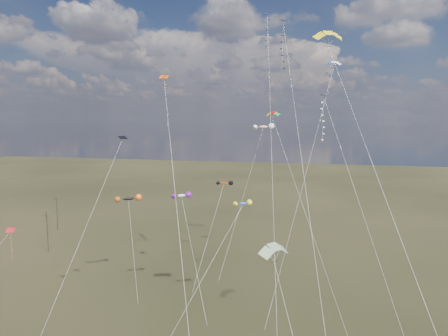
% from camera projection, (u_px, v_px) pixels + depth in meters
% --- Properties ---
extents(utility_pole_near, '(1.40, 0.20, 8.00)m').
position_uv_depth(utility_pole_near, '(47.00, 231.00, 77.22)').
color(utility_pole_near, black).
rests_on(utility_pole_near, ground).
extents(utility_pole_far, '(1.40, 0.20, 8.00)m').
position_uv_depth(utility_pole_far, '(57.00, 213.00, 92.57)').
color(utility_pole_far, black).
rests_on(utility_pole_far, ground).
extents(diamond_black_high, '(7.57, 20.46, 37.74)m').
position_uv_depth(diamond_black_high, '(285.00, 62.00, 47.13)').
color(diamond_black_high, black).
rests_on(diamond_black_high, ground).
extents(diamond_navy_tall, '(4.96, 22.69, 41.01)m').
position_uv_depth(diamond_navy_tall, '(268.00, 51.00, 56.17)').
color(diamond_navy_tall, '#11134D').
rests_on(diamond_navy_tall, ground).
extents(diamond_black_mid, '(5.03, 14.94, 23.74)m').
position_uv_depth(diamond_black_mid, '(98.00, 197.00, 44.49)').
color(diamond_black_mid, black).
rests_on(diamond_black_mid, ground).
extents(diamond_red_low, '(6.98, 8.93, 12.39)m').
position_uv_depth(diamond_red_low, '(7.00, 249.00, 48.99)').
color(diamond_red_low, red).
rests_on(diamond_red_low, ground).
extents(diamond_navy_right, '(10.36, 13.20, 28.89)m').
position_uv_depth(diamond_navy_right, '(327.00, 129.00, 50.51)').
color(diamond_navy_right, '#100F46').
rests_on(diamond_navy_right, ground).
extents(diamond_orange_center, '(10.89, 20.43, 30.64)m').
position_uv_depth(diamond_orange_center, '(173.00, 166.00, 39.02)').
color(diamond_orange_center, '#E14705').
rests_on(diamond_orange_center, ground).
extents(parafoil_yellow, '(12.36, 29.81, 34.94)m').
position_uv_depth(parafoil_yellow, '(329.00, 34.00, 39.42)').
color(parafoil_yellow, yellow).
rests_on(parafoil_yellow, ground).
extents(parafoil_blue_white, '(8.89, 19.28, 34.92)m').
position_uv_depth(parafoil_blue_white, '(333.00, 64.00, 60.76)').
color(parafoil_blue_white, blue).
rests_on(parafoil_blue_white, ground).
extents(parafoil_striped, '(6.41, 8.50, 15.50)m').
position_uv_depth(parafoil_striped, '(274.00, 247.00, 34.32)').
color(parafoil_striped, yellow).
rests_on(parafoil_striped, ground).
extents(parafoil_tricolor, '(12.73, 20.47, 27.28)m').
position_uv_depth(parafoil_tricolor, '(273.00, 114.00, 63.77)').
color(parafoil_tricolor, '#FFF80F').
rests_on(parafoil_tricolor, ground).
extents(novelty_black_orange, '(6.60, 8.92, 14.01)m').
position_uv_depth(novelty_black_orange, '(128.00, 199.00, 62.04)').
color(novelty_black_orange, black).
rests_on(novelty_black_orange, ground).
extents(novelty_orange_black, '(4.21, 9.95, 15.71)m').
position_uv_depth(novelty_orange_black, '(224.00, 184.00, 65.54)').
color(novelty_orange_black, red).
rests_on(novelty_orange_black, ground).
extents(novelty_white_purple, '(7.20, 8.96, 15.40)m').
position_uv_depth(novelty_white_purple, '(182.00, 196.00, 56.77)').
color(novelty_white_purple, silver).
rests_on(novelty_white_purple, ground).
extents(novelty_redwhite_stripe, '(6.17, 20.25, 24.91)m').
position_uv_depth(novelty_redwhite_stripe, '(263.00, 127.00, 78.36)').
color(novelty_redwhite_stripe, red).
rests_on(novelty_redwhite_stripe, ground).
extents(novelty_blue_yellow, '(8.16, 10.36, 15.16)m').
position_uv_depth(novelty_blue_yellow, '(243.00, 204.00, 52.42)').
color(novelty_blue_yellow, blue).
rests_on(novelty_blue_yellow, ground).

